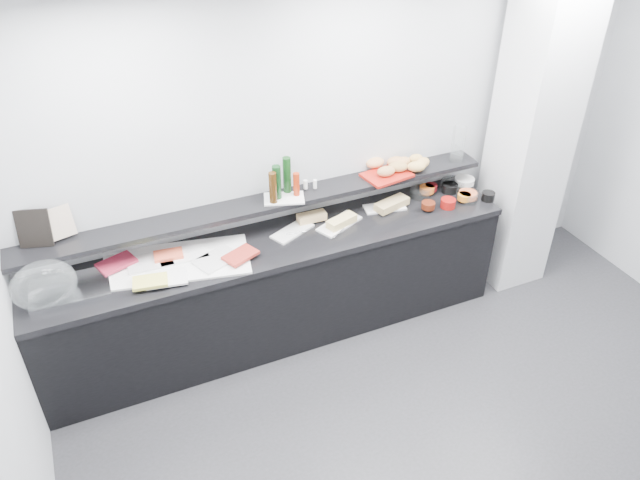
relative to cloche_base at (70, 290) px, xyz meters
name	(u,v)px	position (x,y,z in m)	size (l,w,h in m)	color
ground	(473,466)	(2.14, -1.69, -0.92)	(5.00, 5.00, 0.00)	#2D2D30
back_wall	(345,152)	(2.14, 0.31, 0.43)	(5.00, 0.02, 2.70)	#B5B9BD
ceiling	(566,56)	(2.14, -1.69, 1.78)	(5.00, 5.00, 0.00)	white
column	(531,136)	(3.64, -0.04, 0.43)	(0.50, 0.50, 2.70)	silver
buffet_cabinet	(278,291)	(1.44, 0.01, -0.50)	(3.60, 0.60, 0.85)	black
counter_top	(275,244)	(1.44, 0.01, -0.05)	(3.62, 0.62, 0.05)	black
wall_shelf	(266,203)	(1.44, 0.18, 0.21)	(3.60, 0.25, 0.04)	black
cloche_base	(70,290)	(0.00, 0.00, 0.00)	(0.50, 0.34, 0.04)	silver
cloche_dome	(44,285)	(-0.14, -0.03, 0.11)	(0.41, 0.27, 0.34)	white
linen_runner	(177,262)	(0.72, 0.04, -0.01)	(1.01, 0.48, 0.01)	white
platter_meat_a	(150,262)	(0.54, 0.10, 0.00)	(0.31, 0.21, 0.01)	silver
food_meat_a	(116,263)	(0.33, 0.15, 0.02)	(0.25, 0.16, 0.02)	maroon
platter_salmon	(182,254)	(0.77, 0.10, 0.00)	(0.34, 0.23, 0.01)	white
food_salmon	(168,255)	(0.68, 0.10, 0.02)	(0.20, 0.13, 0.02)	#F75332
platter_cheese	(167,278)	(0.61, -0.14, 0.00)	(0.28, 0.18, 0.01)	white
food_cheese	(150,282)	(0.50, -0.15, 0.02)	(0.23, 0.14, 0.02)	#E7DC5A
platter_meat_b	(217,259)	(0.98, -0.07, 0.00)	(0.30, 0.20, 0.01)	silver
food_meat_b	(241,255)	(1.14, -0.11, 0.02)	(0.24, 0.15, 0.02)	maroon
sandwich_plate_left	(292,231)	(1.60, 0.07, -0.01)	(0.34, 0.15, 0.01)	silver
sandwich_food_left	(312,217)	(1.79, 0.14, 0.02)	(0.22, 0.09, 0.06)	tan
tongs_left	(296,233)	(1.61, 0.02, 0.00)	(0.01, 0.01, 0.16)	#B1B4B8
sandwich_plate_mid	(339,224)	(1.97, 0.02, -0.01)	(0.37, 0.16, 0.01)	white
sandwich_food_mid	(342,221)	(1.98, -0.01, 0.02)	(0.24, 0.09, 0.06)	#D8BD71
tongs_mid	(339,233)	(1.90, -0.11, 0.00)	(0.01, 0.01, 0.16)	silver
sandwich_plate_right	(385,207)	(2.40, 0.09, -0.01)	(0.33, 0.14, 0.01)	white
sandwich_food_right	(392,204)	(2.45, 0.06, 0.02)	(0.29, 0.11, 0.06)	tan
tongs_right	(387,208)	(2.40, 0.05, 0.00)	(0.01, 0.01, 0.16)	silver
bowl_glass_fruit	(420,193)	(2.75, 0.14, 0.02)	(0.17, 0.17, 0.07)	silver
fill_glass_fruit	(427,189)	(2.83, 0.15, 0.03)	(0.12, 0.12, 0.05)	orange
bowl_black_jam	(450,188)	(3.02, 0.11, 0.02)	(0.13, 0.13, 0.07)	black
fill_black_jam	(431,187)	(2.87, 0.16, 0.03)	(0.10, 0.10, 0.05)	#630E12
bowl_glass_cream	(452,185)	(3.07, 0.15, 0.02)	(0.20, 0.20, 0.07)	silver
fill_glass_cream	(464,181)	(3.19, 0.14, 0.03)	(0.16, 0.16, 0.05)	white
bowl_red_jam	(448,203)	(2.87, -0.10, 0.02)	(0.12, 0.12, 0.07)	maroon
fill_red_jam	(428,205)	(2.70, -0.07, 0.03)	(0.11, 0.11, 0.05)	#4E1A0B
bowl_glass_salmon	(468,197)	(3.08, -0.08, 0.02)	(0.15, 0.15, 0.07)	white
fill_glass_salmon	(468,195)	(3.08, -0.06, 0.03)	(0.15, 0.15, 0.05)	#DB6435
bowl_black_fruit	(488,196)	(3.23, -0.14, 0.02)	(0.11, 0.11, 0.07)	black
fill_black_fruit	(464,197)	(3.04, -0.08, 0.03)	(0.11, 0.11, 0.05)	orange
framed_print	(34,228)	(-0.12, 0.26, 0.36)	(0.21, 0.02, 0.26)	black
print_art	(60,223)	(0.04, 0.26, 0.36)	(0.17, 0.00, 0.22)	tan
condiment_tray	(284,198)	(1.58, 0.15, 0.24)	(0.29, 0.18, 0.01)	white
bottle_green_a	(277,182)	(1.53, 0.17, 0.37)	(0.06, 0.06, 0.26)	black
bottle_brown	(273,188)	(1.48, 0.13, 0.36)	(0.06, 0.06, 0.24)	#362009
bottle_green_b	(287,175)	(1.63, 0.23, 0.38)	(0.06, 0.06, 0.28)	#0E3611
bottle_hot	(296,184)	(1.68, 0.15, 0.33)	(0.05, 0.05, 0.18)	#A2250B
shaker_salt	(305,185)	(1.77, 0.21, 0.28)	(0.03, 0.03, 0.07)	white
shaker_pepper	(315,184)	(1.84, 0.19, 0.28)	(0.03, 0.03, 0.07)	white
bread_tray	(387,175)	(2.44, 0.15, 0.24)	(0.36, 0.25, 0.02)	#AB1C12
bread_roll_nw	(375,163)	(2.40, 0.29, 0.29)	(0.15, 0.10, 0.08)	#D88F52
bread_roll_n	(395,162)	(2.56, 0.24, 0.29)	(0.14, 0.09, 0.08)	#B47844
bread_roll_ne	(416,159)	(2.74, 0.22, 0.29)	(0.12, 0.07, 0.08)	tan
bread_roll_sw	(386,171)	(2.42, 0.13, 0.29)	(0.15, 0.09, 0.08)	#B37844
bread_roll_s	(416,167)	(2.67, 0.10, 0.29)	(0.15, 0.09, 0.08)	tan
bread_roll_se	(422,163)	(2.74, 0.14, 0.29)	(0.15, 0.09, 0.08)	tan
bread_roll_midw	(398,167)	(2.54, 0.16, 0.29)	(0.16, 0.10, 0.08)	#AB7D41
bread_roll_mide	(402,162)	(2.61, 0.21, 0.29)	(0.15, 0.09, 0.08)	#BB8147
carafe	(458,144)	(3.08, 0.16, 0.38)	(0.11, 0.11, 0.30)	white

